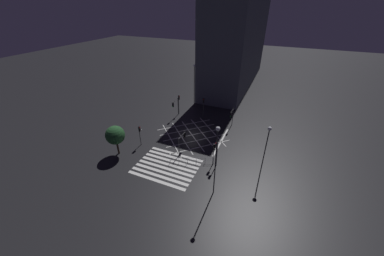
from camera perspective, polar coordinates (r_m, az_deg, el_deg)
name	(u,v)px	position (r m, az deg, el deg)	size (l,w,h in m)	color
ground_plane	(192,135)	(39.29, 0.00, -1.85)	(200.00, 200.00, 0.00)	black
road_markings	(178,155)	(34.56, -3.73, -7.11)	(13.60, 19.64, 0.01)	silver
office_building	(238,38)	(64.29, 12.26, 22.35)	(10.06, 37.25, 24.86)	#4C515B
traffic_light_ne_cross	(232,115)	(41.07, 10.55, 3.45)	(0.36, 2.08, 3.68)	#2D2D30
traffic_light_nw_main	(179,101)	(45.49, -3.52, 7.25)	(0.39, 0.36, 4.30)	#2D2D30
traffic_light_se_main	(217,149)	(30.79, 6.61, -5.65)	(0.39, 0.36, 4.22)	#2D2D30
traffic_light_sw_main	(140,132)	(36.32, -13.76, -0.98)	(0.39, 0.36, 3.64)	#2D2D30
traffic_light_nw_cross	(175,105)	(44.32, -4.53, 6.17)	(0.36, 2.54, 3.80)	#2D2D30
traffic_light_se_cross	(214,150)	(31.27, 5.83, -5.86)	(0.36, 0.39, 3.65)	#2D2D30
traffic_light_median_south	(182,139)	(33.99, -2.55, -2.86)	(0.36, 2.45, 3.25)	#2D2D30
traffic_light_median_north	(203,104)	(43.37, 3.06, 6.33)	(0.36, 0.39, 4.60)	#2D2D30
street_lamp_east	(267,141)	(29.59, 19.38, -3.29)	(0.52, 0.52, 7.63)	#2D2D30
street_lamp_west	(216,151)	(24.38, 6.50, -6.15)	(0.49, 0.49, 9.83)	#2D2D30
street_lamp_far	(194,80)	(48.26, 0.62, 12.60)	(0.44, 0.44, 9.59)	#2D2D30
street_tree_near	(115,135)	(34.86, -19.81, -1.82)	(2.95, 2.95, 4.96)	#38281C
pedestrian_railing	(192,160)	(32.46, 0.00, -8.46)	(6.12, 2.66, 1.05)	gray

